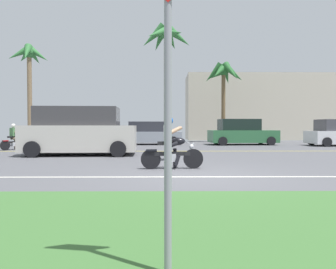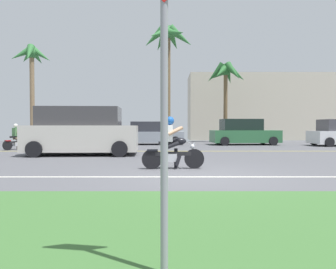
# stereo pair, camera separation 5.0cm
# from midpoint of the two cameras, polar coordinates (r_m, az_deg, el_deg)

# --- Properties ---
(ground) EXTENTS (56.00, 30.00, 0.04)m
(ground) POSITION_cam_midpoint_polar(r_m,az_deg,el_deg) (10.94, 3.39, -5.01)
(ground) COLOR #545459
(grass_median) EXTENTS (56.00, 3.80, 0.06)m
(grass_median) POSITION_cam_midpoint_polar(r_m,az_deg,el_deg) (4.00, 10.57, -15.88)
(grass_median) COLOR #3D6B33
(grass_median) RESTS_ON ground
(lane_line_near) EXTENTS (50.40, 0.12, 0.01)m
(lane_line_near) POSITION_cam_midpoint_polar(r_m,az_deg,el_deg) (7.73, 5.03, -7.56)
(lane_line_near) COLOR silver
(lane_line_near) RESTS_ON ground
(lane_line_far) EXTENTS (50.40, 0.12, 0.01)m
(lane_line_far) POSITION_cam_midpoint_polar(r_m,az_deg,el_deg) (15.50, 2.24, -2.99)
(lane_line_far) COLOR yellow
(lane_line_far) RESTS_ON ground
(motorcyclist) EXTENTS (1.79, 0.58, 1.50)m
(motorcyclist) POSITION_cam_midpoint_polar(r_m,az_deg,el_deg) (9.09, 0.49, -2.20)
(motorcyclist) COLOR black
(motorcyclist) RESTS_ON ground
(suv_nearby) EXTENTS (4.86, 2.47, 2.02)m
(suv_nearby) POSITION_cam_midpoint_polar(r_m,az_deg,el_deg) (13.96, -15.58, 0.47)
(suv_nearby) COLOR beige
(suv_nearby) RESTS_ON ground
(parked_car_0) EXTENTS (4.01, 2.07, 1.66)m
(parked_car_0) POSITION_cam_midpoint_polar(r_m,az_deg,el_deg) (20.81, -18.34, 0.19)
(parked_car_0) COLOR #232328
(parked_car_0) RESTS_ON ground
(parked_car_1) EXTENTS (4.06, 2.00, 1.51)m
(parked_car_1) POSITION_cam_midpoint_polar(r_m,az_deg,el_deg) (21.12, -3.33, 0.13)
(parked_car_1) COLOR #8C939E
(parked_car_1) RESTS_ON ground
(parked_car_2) EXTENTS (4.45, 2.25, 1.68)m
(parked_car_2) POSITION_cam_midpoint_polar(r_m,az_deg,el_deg) (21.39, 12.95, 0.30)
(parked_car_2) COLOR #2D663D
(parked_car_2) RESTS_ON ground
(palm_tree_0) EXTENTS (3.12, 3.00, 5.98)m
(palm_tree_0) POSITION_cam_midpoint_polar(r_m,az_deg,el_deg) (24.45, 9.83, 10.22)
(palm_tree_0) COLOR brown
(palm_tree_0) RESTS_ON ground
(palm_tree_1) EXTENTS (3.78, 3.70, 8.51)m
(palm_tree_1) POSITION_cam_midpoint_polar(r_m,az_deg,el_deg) (23.38, -0.47, 16.26)
(palm_tree_1) COLOR brown
(palm_tree_1) RESTS_ON ground
(palm_tree_2) EXTENTS (2.97, 3.01, 7.16)m
(palm_tree_2) POSITION_cam_midpoint_polar(r_m,az_deg,el_deg) (25.83, -23.70, 11.73)
(palm_tree_2) COLOR #846B4C
(palm_tree_2) RESTS_ON ground
(motorcyclist_distant) EXTENTS (0.87, 1.44, 1.35)m
(motorcyclist_distant) POSITION_cam_midpoint_polar(r_m,az_deg,el_deg) (18.27, -25.85, -0.67)
(motorcyclist_distant) COLOR black
(motorcyclist_distant) RESTS_ON ground
(street_sign) EXTENTS (0.62, 0.06, 2.79)m
(street_sign) POSITION_cam_midpoint_polar(r_m,az_deg,el_deg) (2.51, -0.60, 12.16)
(street_sign) COLOR gray
(street_sign) RESTS_ON ground
(building_far) EXTENTS (12.88, 4.00, 5.78)m
(building_far) POSITION_cam_midpoint_polar(r_m,az_deg,el_deg) (30.08, 15.72, 4.64)
(building_far) COLOR beige
(building_far) RESTS_ON ground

